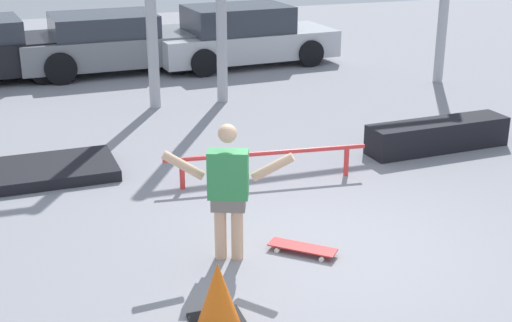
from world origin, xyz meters
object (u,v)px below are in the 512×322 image
(skateboarder, at_px, (228,187))
(parked_car_grey, at_px, (110,43))
(grind_box, at_px, (438,135))
(parked_car_silver, at_px, (242,37))
(manual_pad, at_px, (27,173))
(grind_rail, at_px, (266,157))
(traffic_cone, at_px, (218,295))
(skateboard, at_px, (302,248))

(skateboarder, distance_m, parked_car_grey, 9.43)
(grind_box, height_order, parked_car_grey, parked_car_grey)
(grind_box, height_order, parked_car_silver, parked_car_silver)
(manual_pad, xyz_separation_m, grind_rail, (3.06, -1.19, 0.27))
(skateboarder, height_order, traffic_cone, skateboarder)
(skateboarder, relative_size, grind_rail, 0.54)
(skateboard, distance_m, grind_box, 4.12)
(skateboard, bearing_deg, grind_box, 79.89)
(skateboarder, xyz_separation_m, traffic_cone, (-0.46, -1.20, -0.51))
(grind_rail, height_order, parked_car_silver, parked_car_silver)
(grind_box, height_order, grind_rail, grind_box)
(skateboarder, distance_m, parked_car_silver, 9.63)
(skateboard, xyz_separation_m, traffic_cone, (-1.24, -1.05, 0.24))
(grind_box, bearing_deg, parked_car_grey, 119.00)
(skateboarder, height_order, grind_rail, skateboarder)
(grind_rail, xyz_separation_m, parked_car_silver, (1.99, 7.18, 0.29))
(parked_car_silver, xyz_separation_m, traffic_cone, (-3.57, -10.32, -0.34))
(manual_pad, height_order, parked_car_silver, parked_car_silver)
(parked_car_silver, bearing_deg, manual_pad, -134.33)
(skateboarder, relative_size, parked_car_silver, 0.35)
(traffic_cone, bearing_deg, skateboard, 40.20)
(skateboard, distance_m, traffic_cone, 1.65)
(skateboarder, bearing_deg, grind_box, 52.45)
(skateboard, relative_size, parked_car_silver, 0.16)
(grind_rail, distance_m, traffic_cone, 3.52)
(skateboard, height_order, parked_car_silver, parked_car_silver)
(parked_car_grey, relative_size, traffic_cone, 6.52)
(skateboarder, height_order, parked_car_grey, skateboarder)
(manual_pad, bearing_deg, skateboarder, -58.18)
(grind_box, relative_size, grind_rail, 0.82)
(skateboard, distance_m, manual_pad, 4.26)
(parked_car_grey, bearing_deg, skateboarder, -93.33)
(grind_box, xyz_separation_m, grind_rail, (-2.93, -0.42, 0.13))
(grind_box, xyz_separation_m, parked_car_silver, (-0.93, 6.76, 0.42))
(parked_car_silver, height_order, traffic_cone, parked_car_silver)
(manual_pad, xyz_separation_m, parked_car_silver, (5.05, 5.99, 0.57))
(skateboarder, relative_size, manual_pad, 0.62)
(skateboard, distance_m, grind_rail, 2.13)
(traffic_cone, bearing_deg, manual_pad, 108.82)
(skateboarder, xyz_separation_m, grind_box, (4.04, 2.35, -0.59))
(grind_rail, bearing_deg, skateboard, -99.11)
(skateboard, bearing_deg, manual_pad, 172.01)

